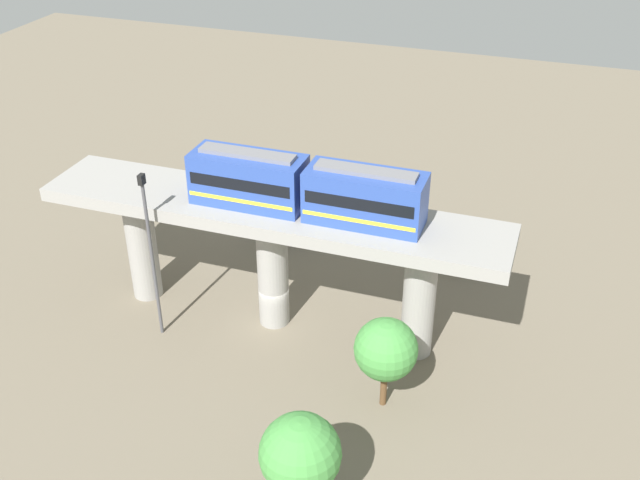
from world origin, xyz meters
TOP-DOWN VIEW (x-y plane):
  - ground_plane at (0.00, 0.00)m, footprint 120.00×120.00m
  - viaduct at (0.00, 0.00)m, footprint 5.20×28.00m
  - train at (0.00, -2.19)m, footprint 2.64×13.55m
  - parked_car_white at (11.16, 8.57)m, footprint 2.25×4.37m
  - parked_car_black at (10.85, -9.72)m, footprint 2.23×4.36m
  - parked_car_blue at (10.44, 3.12)m, footprint 2.48×4.44m
  - tree_near_viaduct at (-5.03, -8.44)m, footprint 3.41×3.41m
  - tree_mid_lot at (-13.49, -6.79)m, footprint 3.69×3.69m
  - signal_post at (-3.40, 6.17)m, footprint 0.44×0.28m

SIDE VIEW (x-z plane):
  - ground_plane at x=0.00m, z-range 0.00..0.00m
  - parked_car_white at x=11.16m, z-range -0.14..1.62m
  - parked_car_black at x=10.85m, z-range -0.14..1.62m
  - parked_car_blue at x=10.44m, z-range -0.14..1.62m
  - tree_near_viaduct at x=-5.03m, z-range 1.03..6.55m
  - tree_mid_lot at x=-13.49m, z-range 1.10..7.03m
  - signal_post at x=-3.40m, z-range 0.53..11.42m
  - viaduct at x=0.00m, z-range 2.04..10.33m
  - train at x=0.00m, z-range 8.20..11.44m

